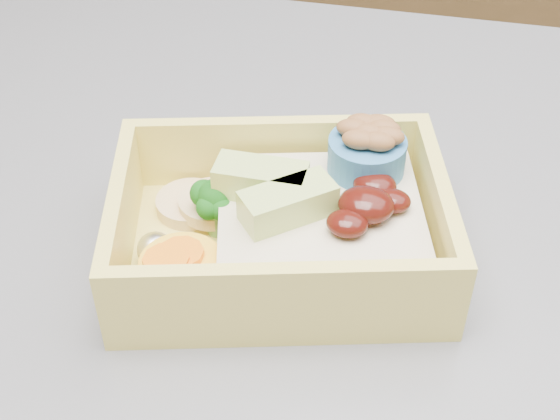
# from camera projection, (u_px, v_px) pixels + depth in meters

# --- Properties ---
(bento_box) EXTENTS (0.21, 0.17, 0.07)m
(bento_box) POSITION_uv_depth(u_px,v_px,m) (291.00, 223.00, 0.44)
(bento_box) COLOR #E9D560
(bento_box) RESTS_ON island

